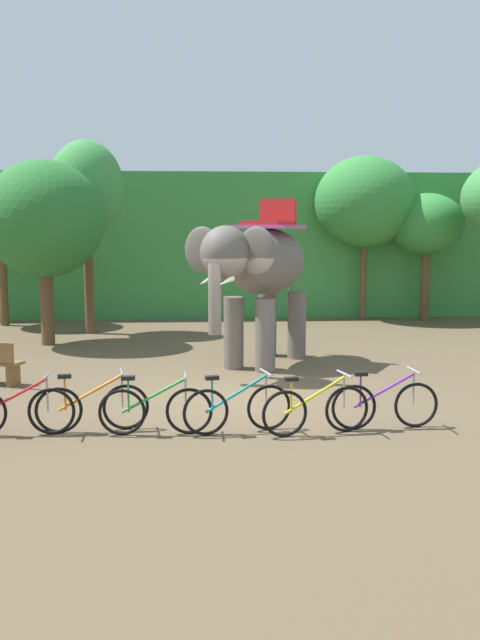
# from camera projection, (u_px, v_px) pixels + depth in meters

# --- Properties ---
(ground_plane) EXTENTS (80.00, 80.00, 0.00)m
(ground_plane) POSITION_uv_depth(u_px,v_px,m) (240.00, 397.00, 12.79)
(ground_plane) COLOR brown
(foliage_hedge) EXTENTS (36.00, 6.00, 5.03)m
(foliage_hedge) POSITION_uv_depth(u_px,v_px,m) (217.00, 244.00, 26.75)
(foliage_hedge) COLOR #3D8E42
(foliage_hedge) RESTS_ON ground
(tree_center_left) EXTENTS (2.90, 2.90, 4.83)m
(tree_center_left) POSITION_uv_depth(u_px,v_px,m) (0.00, 210.00, 21.90)
(tree_center_left) COLOR brown
(tree_center_left) RESTS_ON ground
(tree_far_right) EXTENTS (3.18, 3.18, 4.88)m
(tree_far_right) POSITION_uv_depth(u_px,v_px,m) (44.00, 220.00, 18.20)
(tree_far_right) COLOR brown
(tree_far_right) RESTS_ON ground
(tree_center) EXTENTS (2.19, 2.19, 5.65)m
(tree_center) POSITION_uv_depth(u_px,v_px,m) (86.00, 191.00, 20.15)
(tree_center) COLOR brown
(tree_center) RESTS_ON ground
(tree_center_right) EXTENTS (3.37, 3.37, 5.53)m
(tree_center_right) POSITION_uv_depth(u_px,v_px,m) (365.00, 202.00, 23.37)
(tree_center_right) COLOR brown
(tree_center_right) RESTS_ON ground
(tree_far_left) EXTENTS (2.48, 2.48, 4.29)m
(tree_far_left) POSITION_uv_depth(u_px,v_px,m) (427.00, 225.00, 23.25)
(tree_far_left) COLOR brown
(tree_far_left) RESTS_ON ground
(elephant) EXTENTS (3.21, 4.06, 3.78)m
(elephant) POSITION_uv_depth(u_px,v_px,m) (260.00, 269.00, 15.47)
(elephant) COLOR #665E56
(elephant) RESTS_ON ground
(bike_red) EXTENTS (1.71, 0.52, 0.92)m
(bike_red) POSITION_uv_depth(u_px,v_px,m) (17.00, 410.00, 10.34)
(bike_red) COLOR black
(bike_red) RESTS_ON ground
(bike_orange) EXTENTS (1.70, 0.52, 0.92)m
(bike_orange) POSITION_uv_depth(u_px,v_px,m) (92.00, 407.00, 10.54)
(bike_orange) COLOR black
(bike_orange) RESTS_ON ground
(bike_green) EXTENTS (1.71, 0.52, 0.92)m
(bike_green) POSITION_uv_depth(u_px,v_px,m) (155.00, 410.00, 10.37)
(bike_green) COLOR black
(bike_green) RESTS_ON ground
(bike_teal) EXTENTS (1.68, 0.58, 0.92)m
(bike_teal) POSITION_uv_depth(u_px,v_px,m) (238.00, 408.00, 10.47)
(bike_teal) COLOR black
(bike_teal) RESTS_ON ground
(bike_yellow) EXTENTS (1.68, 0.56, 0.92)m
(bike_yellow) POSITION_uv_depth(u_px,v_px,m) (316.00, 409.00, 10.38)
(bike_yellow) COLOR black
(bike_yellow) RESTS_ON ground
(bike_purple) EXTENTS (1.71, 0.52, 0.92)m
(bike_purple) POSITION_uv_depth(u_px,v_px,m) (385.00, 404.00, 10.69)
(bike_purple) COLOR black
(bike_purple) RESTS_ON ground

